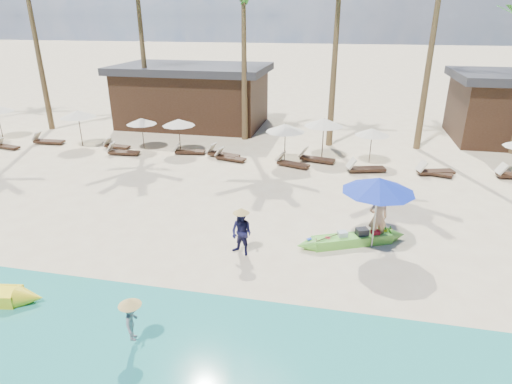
# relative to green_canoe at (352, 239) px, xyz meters

# --- Properties ---
(ground) EXTENTS (240.00, 240.00, 0.00)m
(ground) POSITION_rel_green_canoe_xyz_m (-3.62, -1.38, -0.20)
(ground) COLOR beige
(ground) RESTS_ON ground
(wet_sand_strip) EXTENTS (240.00, 4.50, 0.01)m
(wet_sand_strip) POSITION_rel_green_canoe_xyz_m (-3.62, -6.38, -0.19)
(wet_sand_strip) COLOR tan
(wet_sand_strip) RESTS_ON ground
(green_canoe) EXTENTS (4.30, 2.13, 0.58)m
(green_canoe) POSITION_rel_green_canoe_xyz_m (0.00, 0.00, 0.00)
(green_canoe) COLOR #5FBB39
(green_canoe) RESTS_ON ground
(tourist) EXTENTS (0.76, 0.58, 1.84)m
(tourist) POSITION_rel_green_canoe_xyz_m (0.84, 0.47, 0.72)
(tourist) COLOR tan
(tourist) RESTS_ON ground
(vendor_green) EXTENTS (0.95, 0.86, 1.60)m
(vendor_green) POSITION_rel_green_canoe_xyz_m (-3.67, -1.46, 0.61)
(vendor_green) COLOR #16153B
(vendor_green) RESTS_ON ground
(vendor_yellow) EXTENTS (0.57, 0.77, 1.06)m
(vendor_yellow) POSITION_rel_green_canoe_xyz_m (-5.22, -6.25, 0.52)
(vendor_yellow) COLOR gray
(vendor_yellow) RESTS_ON ground
(blue_umbrella) EXTENTS (2.43, 2.43, 2.62)m
(blue_umbrella) POSITION_rel_green_canoe_xyz_m (0.69, -0.08, 2.17)
(blue_umbrella) COLOR #99999E
(blue_umbrella) RESTS_ON ground
(lounger_1_right) EXTENTS (1.69, 0.80, 0.55)m
(lounger_1_right) POSITION_rel_green_canoe_xyz_m (-20.74, 7.71, -0.01)
(lounger_1_right) COLOR #332015
(lounger_1_right) RESTS_ON ground
(resort_parasol_2) EXTENTS (2.17, 2.17, 2.23)m
(resort_parasol_2) POSITION_rel_green_canoe_xyz_m (-16.55, 9.24, 1.82)
(resort_parasol_2) COLOR #332015
(resort_parasol_2) RESTS_ON ground
(lounger_2_left) EXTENTS (2.00, 0.70, 0.67)m
(lounger_2_left) POSITION_rel_green_canoe_xyz_m (-18.98, 9.15, 0.03)
(lounger_2_left) COLOR #332015
(lounger_2_left) RESTS_ON ground
(resort_parasol_3) EXTENTS (1.81, 1.81, 1.86)m
(resort_parasol_3) POSITION_rel_green_canoe_xyz_m (-12.55, 9.54, 1.49)
(resort_parasol_3) COLOR #332015
(resort_parasol_3) RESTS_ON ground
(lounger_3_left) EXTENTS (1.89, 0.67, 0.63)m
(lounger_3_left) POSITION_rel_green_canoe_xyz_m (-13.22, 8.03, 0.02)
(lounger_3_left) COLOR #332015
(lounger_3_left) RESTS_ON ground
(lounger_3_right) EXTENTS (1.67, 0.64, 0.56)m
(lounger_3_right) POSITION_rel_green_canoe_xyz_m (-14.24, 9.15, -0.01)
(lounger_3_right) COLOR #332015
(lounger_3_right) RESTS_ON ground
(resort_parasol_4) EXTENTS (1.93, 1.93, 1.99)m
(resort_parasol_4) POSITION_rel_green_canoe_xyz_m (-10.07, 9.28, 1.60)
(resort_parasol_4) COLOR #332015
(resort_parasol_4) RESTS_ON ground
(lounger_4_left) EXTENTS (1.88, 0.82, 0.62)m
(lounger_4_left) POSITION_rel_green_canoe_xyz_m (-9.49, 8.97, 0.01)
(lounger_4_left) COLOR #332015
(lounger_4_left) RESTS_ON ground
(lounger_4_right) EXTENTS (2.05, 1.11, 0.67)m
(lounger_4_right) POSITION_rel_green_canoe_xyz_m (-7.38, 8.79, 0.03)
(lounger_4_right) COLOR #332015
(lounger_4_right) RESTS_ON ground
(resort_parasol_5) EXTENTS (2.13, 2.13, 2.20)m
(resort_parasol_5) POSITION_rel_green_canoe_xyz_m (-3.69, 8.52, 1.79)
(resort_parasol_5) COLOR #332015
(resort_parasol_5) RESTS_ON ground
(lounger_5_left) EXTENTS (1.87, 0.96, 0.61)m
(lounger_5_left) POSITION_rel_green_canoe_xyz_m (-6.80, 8.31, 0.01)
(lounger_5_left) COLOR #332015
(lounger_5_left) RESTS_ON ground
(resort_parasol_6) EXTENTS (2.22, 2.22, 2.28)m
(resort_parasol_6) POSITION_rel_green_canoe_xyz_m (-1.73, 9.94, 1.86)
(resort_parasol_6) COLOR #332015
(resort_parasol_6) RESTS_ON ground
(lounger_6_left) EXTENTS (1.93, 1.15, 0.63)m
(lounger_6_left) POSITION_rel_green_canoe_xyz_m (-3.25, 7.99, 0.01)
(lounger_6_left) COLOR #332015
(lounger_6_left) RESTS_ON ground
(lounger_6_right) EXTENTS (2.07, 1.04, 0.67)m
(lounger_6_right) POSITION_rel_green_canoe_xyz_m (-2.05, 9.07, 0.03)
(lounger_6_right) COLOR #332015
(lounger_6_right) RESTS_ON ground
(resort_parasol_7) EXTENTS (1.88, 1.88, 1.93)m
(resort_parasol_7) POSITION_rel_green_canoe_xyz_m (0.90, 9.57, 1.55)
(resort_parasol_7) COLOR #332015
(resort_parasol_7) RESTS_ON ground
(lounger_7_left) EXTENTS (2.09, 1.12, 0.68)m
(lounger_7_left) POSITION_rel_green_canoe_xyz_m (0.58, 7.90, 0.03)
(lounger_7_left) COLOR #332015
(lounger_7_left) RESTS_ON ground
(lounger_7_right) EXTENTS (1.79, 1.02, 0.58)m
(lounger_7_right) POSITION_rel_green_canoe_xyz_m (4.00, 8.14, -0.00)
(lounger_7_right) COLOR #332015
(lounger_7_right) RESTS_ON ground
(lounger_8_left) EXTENTS (2.01, 1.11, 0.65)m
(lounger_8_left) POSITION_rel_green_canoe_xyz_m (4.03, 8.22, 0.02)
(lounger_8_left) COLOR #332015
(lounger_8_left) RESTS_ON ground
(pavilion_west) EXTENTS (10.80, 6.60, 4.30)m
(pavilion_west) POSITION_rel_green_canoe_xyz_m (-11.62, 16.12, 1.99)
(pavilion_west) COLOR #332015
(pavilion_west) RESTS_ON ground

